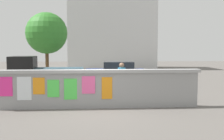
{
  "coord_description": "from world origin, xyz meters",
  "views": [
    {
      "loc": [
        -0.16,
        -10.15,
        2.22
      ],
      "look_at": [
        0.67,
        1.26,
        1.33
      ],
      "focal_mm": 43.7,
      "sensor_mm": 36.0,
      "label": 1
    }
  ],
  "objects_px": {
    "auto_rickshaw_truck": "(44,75)",
    "motorcycle": "(87,91)",
    "car_parked": "(116,72)",
    "bicycle_far": "(119,86)",
    "person_walking": "(122,77)",
    "tree_roadside": "(47,33)",
    "bicycle_near": "(154,85)"
  },
  "relations": [
    {
      "from": "bicycle_near",
      "to": "person_walking",
      "type": "bearing_deg",
      "value": -135.11
    },
    {
      "from": "bicycle_near",
      "to": "tree_roadside",
      "type": "xyz_separation_m",
      "value": [
        -6.6,
        7.79,
        3.05
      ]
    },
    {
      "from": "bicycle_near",
      "to": "tree_roadside",
      "type": "distance_m",
      "value": 10.66
    },
    {
      "from": "auto_rickshaw_truck",
      "to": "motorcycle",
      "type": "relative_size",
      "value": 1.96
    },
    {
      "from": "auto_rickshaw_truck",
      "to": "tree_roadside",
      "type": "relative_size",
      "value": 0.73
    },
    {
      "from": "bicycle_far",
      "to": "tree_roadside",
      "type": "relative_size",
      "value": 0.34
    },
    {
      "from": "person_walking",
      "to": "tree_roadside",
      "type": "bearing_deg",
      "value": 116.28
    },
    {
      "from": "auto_rickshaw_truck",
      "to": "motorcycle",
      "type": "distance_m",
      "value": 3.39
    },
    {
      "from": "car_parked",
      "to": "motorcycle",
      "type": "xyz_separation_m",
      "value": [
        -1.78,
        -6.09,
        -0.27
      ]
    },
    {
      "from": "auto_rickshaw_truck",
      "to": "motorcycle",
      "type": "height_order",
      "value": "auto_rickshaw_truck"
    },
    {
      "from": "car_parked",
      "to": "bicycle_near",
      "type": "height_order",
      "value": "car_parked"
    },
    {
      "from": "bicycle_far",
      "to": "bicycle_near",
      "type": "bearing_deg",
      "value": 3.87
    },
    {
      "from": "car_parked",
      "to": "bicycle_near",
      "type": "distance_m",
      "value": 4.21
    },
    {
      "from": "bicycle_far",
      "to": "person_walking",
      "type": "height_order",
      "value": "person_walking"
    },
    {
      "from": "bicycle_far",
      "to": "auto_rickshaw_truck",
      "type": "bearing_deg",
      "value": 173.21
    },
    {
      "from": "auto_rickshaw_truck",
      "to": "tree_roadside",
      "type": "distance_m",
      "value": 7.94
    },
    {
      "from": "auto_rickshaw_truck",
      "to": "bicycle_far",
      "type": "xyz_separation_m",
      "value": [
        3.77,
        -0.45,
        -0.54
      ]
    },
    {
      "from": "car_parked",
      "to": "auto_rickshaw_truck",
      "type": "bearing_deg",
      "value": -138.39
    },
    {
      "from": "motorcycle",
      "to": "bicycle_far",
      "type": "distance_m",
      "value": 2.59
    },
    {
      "from": "auto_rickshaw_truck",
      "to": "car_parked",
      "type": "relative_size",
      "value": 0.94
    },
    {
      "from": "car_parked",
      "to": "bicycle_near",
      "type": "xyz_separation_m",
      "value": [
        1.57,
        -3.89,
        -0.37
      ]
    },
    {
      "from": "motorcycle",
      "to": "person_walking",
      "type": "xyz_separation_m",
      "value": [
        1.51,
        0.36,
        0.52
      ]
    },
    {
      "from": "tree_roadside",
      "to": "bicycle_near",
      "type": "bearing_deg",
      "value": -49.72
    },
    {
      "from": "bicycle_near",
      "to": "bicycle_far",
      "type": "xyz_separation_m",
      "value": [
        -1.82,
        -0.12,
        0.0
      ]
    },
    {
      "from": "bicycle_far",
      "to": "car_parked",
      "type": "bearing_deg",
      "value": 86.55
    },
    {
      "from": "auto_rickshaw_truck",
      "to": "car_parked",
      "type": "bearing_deg",
      "value": 41.61
    },
    {
      "from": "person_walking",
      "to": "auto_rickshaw_truck",
      "type": "bearing_deg",
      "value": 149.88
    },
    {
      "from": "car_parked",
      "to": "bicycle_near",
      "type": "bearing_deg",
      "value": -67.96
    },
    {
      "from": "car_parked",
      "to": "bicycle_far",
      "type": "distance_m",
      "value": 4.03
    },
    {
      "from": "car_parked",
      "to": "person_walking",
      "type": "height_order",
      "value": "person_walking"
    },
    {
      "from": "car_parked",
      "to": "person_walking",
      "type": "bearing_deg",
      "value": -92.74
    },
    {
      "from": "auto_rickshaw_truck",
      "to": "person_walking",
      "type": "distance_m",
      "value": 4.32
    }
  ]
}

